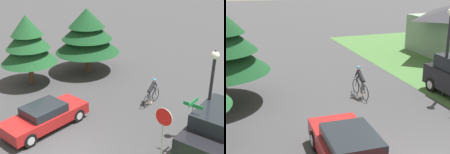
{
  "view_description": "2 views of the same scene",
  "coord_description": "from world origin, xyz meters",
  "views": [
    {
      "loc": [
        8.88,
        -7.45,
        8.55
      ],
      "look_at": [
        -1.06,
        5.01,
        1.94
      ],
      "focal_mm": 50.0,
      "sensor_mm": 36.0,
      "label": 1
    },
    {
      "loc": [
        -5.6,
        -6.6,
        5.89
      ],
      "look_at": [
        -1.2,
        5.76,
        1.55
      ],
      "focal_mm": 50.0,
      "sensor_mm": 36.0,
      "label": 2
    }
  ],
  "objects": [
    {
      "name": "sedan_left_lane",
      "position": [
        -2.39,
        1.23,
        0.65
      ],
      "size": [
        1.96,
        4.57,
        1.3
      ],
      "rotation": [
        0.0,
        0.0,
        1.53
      ],
      "color": "maroon",
      "rests_on": "ground"
    },
    {
      "name": "cyclist",
      "position": [
        0.4,
        6.89,
        0.73
      ],
      "size": [
        0.44,
        1.83,
        1.53
      ],
      "rotation": [
        0.0,
        0.0,
        1.61
      ],
      "color": "black",
      "rests_on": "ground"
    },
    {
      "name": "street_lamp",
      "position": [
        4.34,
        5.5,
        2.95
      ],
      "size": [
        0.37,
        0.37,
        4.47
      ],
      "color": "black",
      "rests_on": "ground"
    }
  ]
}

